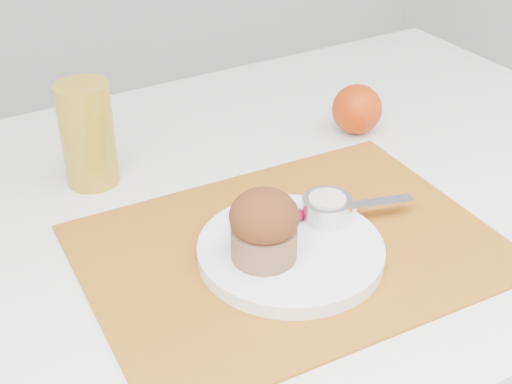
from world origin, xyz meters
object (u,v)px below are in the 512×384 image
juice_glass (88,134)px  muffin (264,226)px  orange (357,109)px  plate (291,251)px

juice_glass → muffin: 0.31m
orange → juice_glass: juice_glass is taller
orange → muffin: muffin is taller
orange → juice_glass: 0.41m
juice_glass → plate: bearing=-64.0°
plate → orange: size_ratio=2.83×
muffin → plate: bearing=4.6°
orange → juice_glass: size_ratio=0.53×
orange → juice_glass: bearing=171.1°
juice_glass → muffin: (0.10, -0.29, -0.01)m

